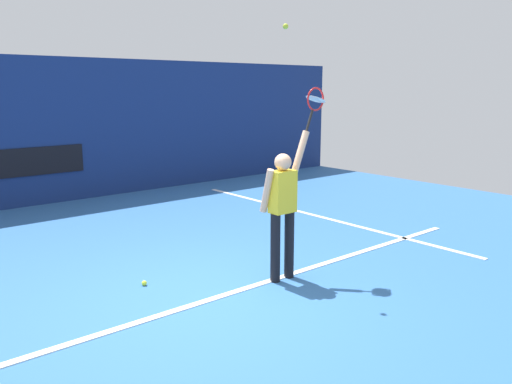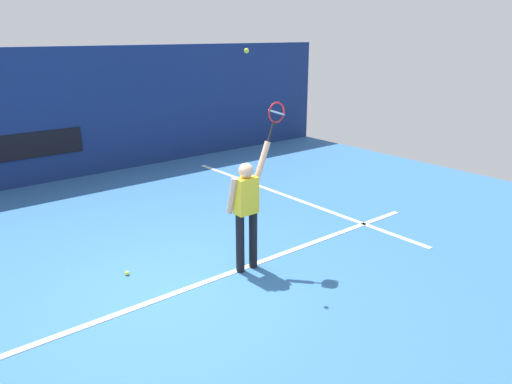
% 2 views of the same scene
% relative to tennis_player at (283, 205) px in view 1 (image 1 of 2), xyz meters
% --- Properties ---
extents(ground_plane, '(18.00, 18.00, 0.00)m').
position_rel_tennis_player_xyz_m(ground_plane, '(-1.11, 0.11, -1.01)').
color(ground_plane, '#2D609E').
extents(back_wall, '(18.00, 0.20, 3.17)m').
position_rel_tennis_player_xyz_m(back_wall, '(-1.11, 6.76, 0.58)').
color(back_wall, navy).
rests_on(back_wall, ground_plane).
extents(sponsor_banner_center, '(2.20, 0.03, 0.60)m').
position_rel_tennis_player_xyz_m(sponsor_banner_center, '(-1.11, 6.64, -0.05)').
color(sponsor_banner_center, black).
extents(court_baseline, '(10.00, 0.10, 0.01)m').
position_rel_tennis_player_xyz_m(court_baseline, '(-1.11, 0.04, -1.00)').
color(court_baseline, white).
rests_on(court_baseline, ground_plane).
extents(court_sideline, '(0.10, 7.00, 0.01)m').
position_rel_tennis_player_xyz_m(court_sideline, '(2.87, 2.11, -1.00)').
color(court_sideline, white).
rests_on(court_sideline, ground_plane).
extents(tennis_player, '(0.70, 0.31, 1.97)m').
position_rel_tennis_player_xyz_m(tennis_player, '(0.00, 0.00, 0.00)').
color(tennis_player, black).
rests_on(tennis_player, ground_plane).
extents(tennis_racket, '(0.41, 0.27, 0.62)m').
position_rel_tennis_player_xyz_m(tennis_racket, '(0.56, -0.00, 1.32)').
color(tennis_racket, black).
extents(tennis_ball, '(0.07, 0.07, 0.07)m').
position_rel_tennis_player_xyz_m(tennis_ball, '(0.03, 0.01, 2.24)').
color(tennis_ball, '#CCE033').
extents(spare_ball, '(0.07, 0.07, 0.07)m').
position_rel_tennis_player_xyz_m(spare_ball, '(-1.52, 0.97, -0.98)').
color(spare_ball, '#CCE033').
rests_on(spare_ball, ground_plane).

